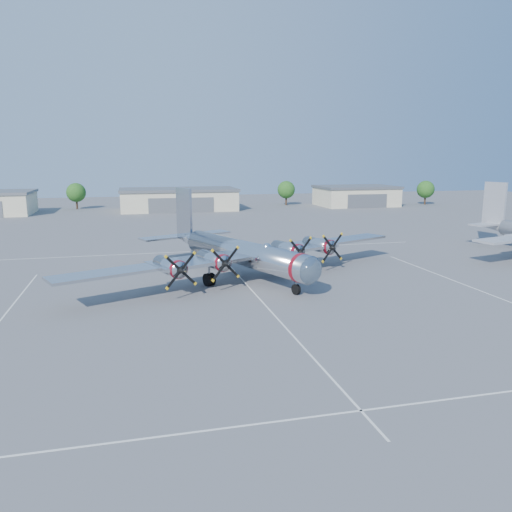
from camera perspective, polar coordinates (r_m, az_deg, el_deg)
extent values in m
plane|color=#555558|center=(47.18, 0.28, -4.79)|extent=(260.00, 260.00, 0.00)
cube|color=silver|center=(42.56, 1.94, -6.59)|extent=(0.15, 40.00, 0.01)
cube|color=silver|center=(52.75, 25.67, -4.19)|extent=(0.15, 40.00, 0.01)
cube|color=silver|center=(27.84, 11.90, -16.91)|extent=(60.00, 0.15, 0.01)
cube|color=silver|center=(71.06, -4.64, 0.64)|extent=(60.00, 0.15, 0.01)
cube|color=beige|center=(126.91, -8.83, 6.30)|extent=(28.00, 14.00, 4.80)
cube|color=slate|center=(126.71, -8.87, 7.52)|extent=(28.60, 14.60, 0.60)
cube|color=slate|center=(119.97, -8.52, 5.74)|extent=(15.40, 0.20, 3.60)
cube|color=beige|center=(139.54, 11.33, 6.65)|extent=(20.00, 14.00, 4.80)
cube|color=slate|center=(139.36, 11.38, 7.76)|extent=(20.60, 14.60, 0.60)
cube|color=slate|center=(133.26, 12.61, 6.13)|extent=(11.00, 0.20, 3.60)
cylinder|color=#382619|center=(135.20, -19.79, 5.64)|extent=(0.50, 0.50, 2.80)
sphere|color=#1B4E16|center=(134.99, -19.87, 6.84)|extent=(4.80, 4.80, 4.80)
cylinder|color=#382619|center=(138.71, 3.46, 6.41)|extent=(0.50, 0.50, 2.80)
sphere|color=#1B4E16|center=(138.50, 3.48, 7.58)|extent=(4.80, 4.80, 4.80)
cylinder|color=#382619|center=(147.50, 18.75, 6.12)|extent=(0.50, 0.50, 2.80)
sphere|color=#1B4E16|center=(147.31, 18.82, 7.22)|extent=(4.80, 4.80, 4.80)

